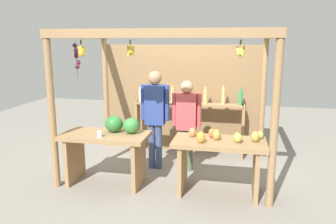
{
  "coord_description": "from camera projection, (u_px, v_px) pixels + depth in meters",
  "views": [
    {
      "loc": [
        1.03,
        -5.23,
        2.13
      ],
      "look_at": [
        0.0,
        -0.2,
        1.03
      ],
      "focal_mm": 35.7,
      "sensor_mm": 36.0,
      "label": 1
    }
  ],
  "objects": [
    {
      "name": "fruit_counter_right",
      "position": [
        219.0,
        154.0,
        4.65
      ],
      "size": [
        1.28,
        0.64,
        0.93
      ],
      "color": "#99754C",
      "rests_on": "ground"
    },
    {
      "name": "vendor_woman",
      "position": [
        187.0,
        118.0,
        5.42
      ],
      "size": [
        0.48,
        0.2,
        1.5
      ],
      "rotation": [
        0.0,
        0.0,
        0.13
      ],
      "color": "#4B5B41",
      "rests_on": "ground"
    },
    {
      "name": "bottle_shelf_unit",
      "position": [
        189.0,
        114.0,
        6.18
      ],
      "size": [
        2.03,
        0.22,
        1.35
      ],
      "color": "#99754C",
      "rests_on": "ground"
    },
    {
      "name": "fruit_counter_left",
      "position": [
        109.0,
        143.0,
        4.98
      ],
      "size": [
        1.28,
        0.64,
        1.03
      ],
      "color": "#99754C",
      "rests_on": "ground"
    },
    {
      "name": "ground_plane",
      "position": [
        170.0,
        169.0,
        5.66
      ],
      "size": [
        12.0,
        12.0,
        0.0
      ],
      "primitive_type": "plane",
      "color": "gray",
      "rests_on": "ground"
    },
    {
      "name": "market_stall",
      "position": [
        175.0,
        86.0,
        5.82
      ],
      "size": [
        3.17,
        2.13,
        2.28
      ],
      "color": "#99754C",
      "rests_on": "ground"
    },
    {
      "name": "vendor_man",
      "position": [
        155.0,
        111.0,
        5.49
      ],
      "size": [
        0.48,
        0.22,
        1.65
      ],
      "rotation": [
        0.0,
        0.0,
        0.2
      ],
      "color": "#394B78",
      "rests_on": "ground"
    }
  ]
}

